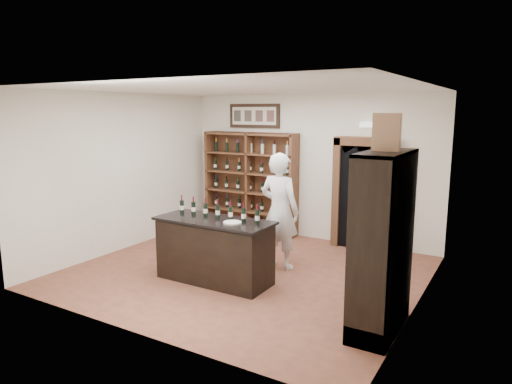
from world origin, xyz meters
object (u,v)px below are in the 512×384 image
(counter_bottle_0, at_px, (182,207))
(wine_crate, at_px, (387,132))
(tasting_counter, at_px, (214,251))
(wine_shelf, at_px, (251,182))
(shopkeeper, at_px, (280,211))
(side_cabinet, at_px, (384,271))

(counter_bottle_0, bearing_deg, wine_crate, -6.37)
(tasting_counter, bearing_deg, counter_bottle_0, 171.84)
(wine_shelf, height_order, shopkeeper, wine_shelf)
(side_cabinet, height_order, shopkeeper, side_cabinet)
(side_cabinet, distance_m, wine_crate, 1.67)
(tasting_counter, relative_size, shopkeeper, 0.95)
(wine_shelf, bearing_deg, tasting_counter, -69.44)
(counter_bottle_0, height_order, shopkeeper, shopkeeper)
(tasting_counter, distance_m, shopkeeper, 1.33)
(tasting_counter, xyz_separation_m, side_cabinet, (2.72, -0.30, 0.26))
(wine_shelf, distance_m, tasting_counter, 3.19)
(shopkeeper, bearing_deg, tasting_counter, 66.83)
(counter_bottle_0, xyz_separation_m, shopkeeper, (1.30, 0.99, -0.12))
(tasting_counter, xyz_separation_m, wine_crate, (2.67, -0.27, 1.92))
(wine_shelf, xyz_separation_m, tasting_counter, (1.10, -2.93, -0.61))
(counter_bottle_0, relative_size, side_cabinet, 0.14)
(tasting_counter, relative_size, wine_crate, 4.31)
(wine_crate, bearing_deg, tasting_counter, 171.75)
(side_cabinet, height_order, wine_crate, wine_crate)
(wine_shelf, xyz_separation_m, wine_crate, (3.77, -3.21, 1.32))
(shopkeeper, distance_m, wine_crate, 2.88)
(tasting_counter, distance_m, counter_bottle_0, 0.95)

